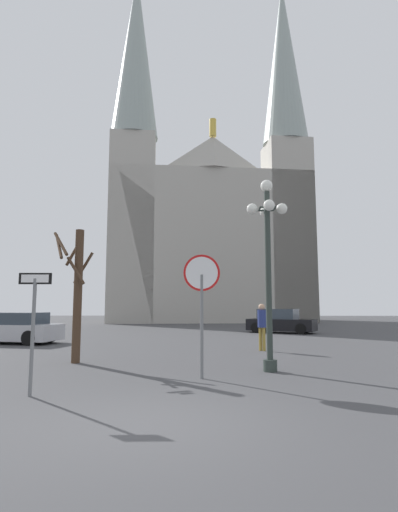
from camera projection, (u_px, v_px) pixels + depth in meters
ground_plane at (151, 425)px, 5.84m from camera, size 120.00×120.00×0.00m
cathedral at (208, 217)px, 43.82m from camera, size 21.58×14.50×38.01m
stop_sign at (202, 289)px, 9.75m from camera, size 0.88×0.11×2.93m
one_way_arrow_sign at (33, 318)px, 7.83m from camera, size 0.63×0.07×2.34m
street_lamp at (268, 253)px, 10.89m from camera, size 1.10×1.10×5.12m
bare_tree at (76, 289)px, 12.32m from camera, size 1.26×1.25×4.02m
parked_car_near_black at (280, 322)px, 25.23m from camera, size 4.42×3.33×1.46m
parked_car_far_silver at (12, 329)px, 18.32m from camera, size 4.62×2.52×1.37m
pedestrian_walking at (262, 322)px, 15.40m from camera, size 0.32×0.32×1.76m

